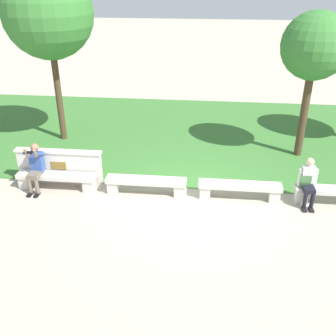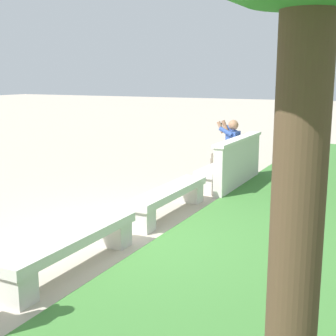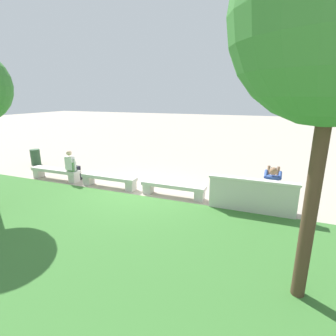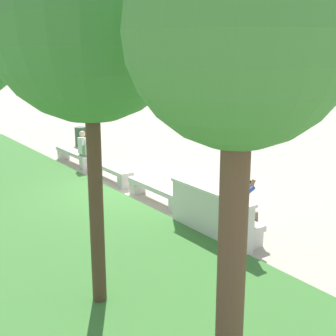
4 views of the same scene
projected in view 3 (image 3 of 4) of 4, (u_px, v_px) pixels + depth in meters
The scene contains 11 objects.
ground_plane at pixel (140, 192), 9.18m from camera, with size 80.00×80.00×0.00m, color #B2A593.
grass_strip at pixel (38, 262), 5.25m from camera, with size 21.69×8.00×0.03m, color #3D7533.
bench_main at pixel (252, 198), 7.77m from camera, with size 2.18×0.40×0.45m.
bench_near at pixel (173, 188), 8.66m from camera, with size 2.18×0.40×0.45m.
bench_mid at pixel (109, 179), 9.55m from camera, with size 2.18×0.40×0.45m.
bench_far at pixel (56, 172), 10.43m from camera, with size 2.18×0.40×0.45m.
backrest_wall_with_plaque at pixel (252, 196), 7.41m from camera, with size 2.45×0.24×1.01m.
person_photographer at pixel (272, 186), 7.55m from camera, with size 0.48×0.73×1.32m.
person_distant at pixel (72, 165), 10.11m from camera, with size 0.48×0.68×1.26m.
backpack at pixel (72, 167), 10.02m from camera, with size 0.28×0.24×0.43m.
trash_bin at pixel (36, 157), 12.74m from camera, with size 0.44×0.44×0.75m, color #2D5133.
Camera 3 is at (-4.10, 7.66, 3.24)m, focal length 28.00 mm.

